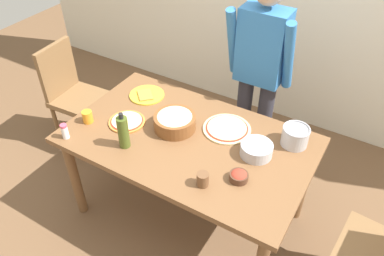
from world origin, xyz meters
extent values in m
plane|color=brown|center=(0.00, 0.00, 0.00)|extent=(8.00, 8.00, 0.00)
cube|color=brown|center=(0.00, 0.00, 0.74)|extent=(1.60, 0.96, 0.04)
cylinder|color=brown|center=(-0.72, -0.40, 0.36)|extent=(0.07, 0.07, 0.72)
cylinder|color=brown|center=(-0.72, 0.40, 0.36)|extent=(0.07, 0.07, 0.72)
cylinder|color=brown|center=(0.72, 0.40, 0.36)|extent=(0.07, 0.07, 0.72)
cylinder|color=#2D2D38|center=(0.07, 0.76, 0.42)|extent=(0.12, 0.12, 0.85)
cylinder|color=#2D2D38|center=(0.25, 0.76, 0.42)|extent=(0.12, 0.12, 0.85)
cube|color=#2D6BAD|center=(0.16, 0.76, 1.12)|extent=(0.34, 0.20, 0.55)
cylinder|color=#2D6BAD|center=(-0.05, 0.71, 1.12)|extent=(0.07, 0.21, 0.55)
cylinder|color=#2D6BAD|center=(0.37, 0.71, 1.12)|extent=(0.07, 0.21, 0.55)
cube|color=brown|center=(-1.25, 0.23, 0.47)|extent=(0.43, 0.43, 0.05)
cube|color=brown|center=(-1.43, 0.22, 0.72)|extent=(0.06, 0.38, 0.45)
cylinder|color=brown|center=(-1.07, 0.08, 0.23)|extent=(0.04, 0.04, 0.45)
cylinder|color=brown|center=(-1.09, 0.42, 0.23)|extent=(0.04, 0.04, 0.45)
cylinder|color=brown|center=(-1.41, 0.05, 0.23)|extent=(0.04, 0.04, 0.45)
cylinder|color=brown|center=(-1.43, 0.39, 0.23)|extent=(0.04, 0.04, 0.45)
cube|color=brown|center=(1.25, -0.02, 0.47)|extent=(0.43, 0.43, 0.05)
cylinder|color=brown|center=(1.09, 0.16, 0.23)|extent=(0.04, 0.04, 0.45)
cylinder|color=beige|center=(0.18, 0.21, 0.77)|extent=(0.32, 0.32, 0.01)
cylinder|color=#B22D1E|center=(0.18, 0.21, 0.77)|extent=(0.28, 0.28, 0.00)
cylinder|color=beige|center=(0.18, 0.21, 0.78)|extent=(0.26, 0.26, 0.00)
cylinder|color=#C67A33|center=(-0.44, -0.07, 0.77)|extent=(0.25, 0.25, 0.01)
cylinder|color=#B22D1E|center=(-0.44, -0.07, 0.77)|extent=(0.22, 0.22, 0.00)
cylinder|color=beige|center=(-0.44, -0.07, 0.78)|extent=(0.21, 0.21, 0.00)
cylinder|color=gold|center=(-0.52, 0.26, 0.77)|extent=(0.26, 0.26, 0.01)
cube|color=#CC8438|center=(-0.52, 0.24, 0.78)|extent=(0.17, 0.17, 0.01)
cylinder|color=brown|center=(-0.13, 0.04, 0.81)|extent=(0.28, 0.28, 0.10)
ellipsoid|color=beige|center=(-0.13, 0.04, 0.85)|extent=(0.25, 0.25, 0.05)
cylinder|color=#B7B7BC|center=(0.44, 0.08, 0.80)|extent=(0.20, 0.20, 0.08)
cylinder|color=#4C2D1E|center=(0.44, -0.16, 0.78)|extent=(0.11, 0.11, 0.04)
ellipsoid|color=#9E3323|center=(0.44, -0.16, 0.80)|extent=(0.10, 0.10, 0.05)
cylinder|color=#47561E|center=(-0.31, -0.27, 0.87)|extent=(0.07, 0.07, 0.22)
cylinder|color=black|center=(-0.31, -0.27, 1.00)|extent=(0.03, 0.03, 0.04)
cylinder|color=#B7B7BC|center=(0.61, 0.30, 0.82)|extent=(0.17, 0.17, 0.12)
torus|color=#A5A5AD|center=(0.61, 0.30, 0.88)|extent=(0.17, 0.17, 0.01)
cylinder|color=orange|center=(-0.68, -0.20, 0.80)|extent=(0.07, 0.07, 0.08)
cylinder|color=brown|center=(0.28, -0.30, 0.80)|extent=(0.07, 0.07, 0.08)
cylinder|color=white|center=(-0.69, -0.40, 0.81)|extent=(0.04, 0.04, 0.09)
cylinder|color=#D84C66|center=(-0.69, -0.40, 0.86)|extent=(0.04, 0.04, 0.02)
camera|label=1|loc=(0.98, -1.60, 2.39)|focal=35.75mm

